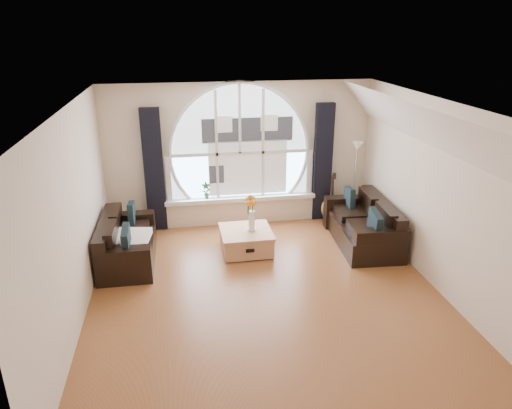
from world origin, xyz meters
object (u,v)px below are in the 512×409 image
(vase_flowers, at_px, (252,209))
(potted_plant, at_px, (206,190))
(floor_lamp, at_px, (355,182))
(sofa_left, at_px, (127,239))
(guitar, at_px, (331,198))
(sofa_right, at_px, (363,223))
(coffee_chest, at_px, (246,240))

(vase_flowers, height_order, potted_plant, vase_flowers)
(vase_flowers, height_order, floor_lamp, floor_lamp)
(sofa_left, relative_size, vase_flowers, 2.36)
(sofa_left, distance_m, guitar, 3.88)
(vase_flowers, distance_m, floor_lamp, 2.37)
(sofa_right, relative_size, guitar, 1.67)
(vase_flowers, distance_m, guitar, 1.95)
(coffee_chest, relative_size, guitar, 0.81)
(sofa_left, height_order, sofa_right, sofa_right)
(potted_plant, bearing_deg, coffee_chest, -64.76)
(sofa_left, bearing_deg, sofa_right, 0.14)
(coffee_chest, relative_size, potted_plant, 2.68)
(sofa_left, xyz_separation_m, floor_lamp, (4.22, 1.00, 0.40))
(sofa_right, bearing_deg, coffee_chest, -177.80)
(sofa_left, xyz_separation_m, vase_flowers, (2.05, 0.05, 0.37))
(vase_flowers, bearing_deg, guitar, 28.50)
(sofa_right, bearing_deg, sofa_left, -176.49)
(sofa_left, height_order, coffee_chest, sofa_left)
(sofa_right, distance_m, vase_flowers, 2.00)
(sofa_right, xyz_separation_m, potted_plant, (-2.64, 1.28, 0.31))
(floor_lamp, height_order, guitar, floor_lamp)
(guitar, height_order, potted_plant, guitar)
(floor_lamp, xyz_separation_m, potted_plant, (-2.84, 0.27, -0.09))
(guitar, distance_m, potted_plant, 2.40)
(coffee_chest, height_order, potted_plant, potted_plant)
(floor_lamp, distance_m, guitar, 0.54)
(sofa_right, xyz_separation_m, vase_flowers, (-1.97, 0.06, 0.37))
(vase_flowers, xyz_separation_m, floor_lamp, (2.17, 0.96, 0.03))
(vase_flowers, distance_m, potted_plant, 1.40)
(floor_lamp, distance_m, potted_plant, 2.86)
(coffee_chest, bearing_deg, vase_flowers, 0.92)
(sofa_left, bearing_deg, coffee_chest, 1.53)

